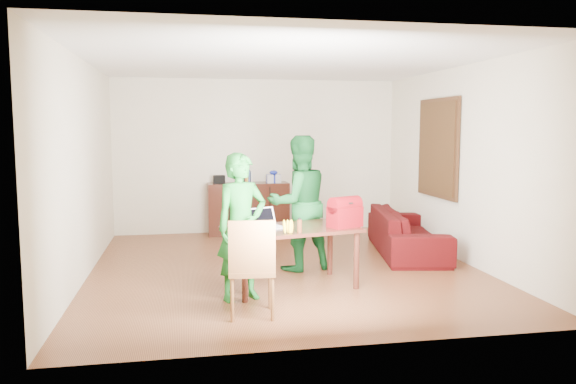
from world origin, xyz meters
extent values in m
cube|color=#482112|center=(0.00, 0.00, -0.05)|extent=(5.00, 5.50, 0.10)
cube|color=white|center=(0.00, 0.00, 2.75)|extent=(5.00, 5.50, 0.10)
cube|color=beige|center=(0.00, 2.80, 1.35)|extent=(5.00, 0.10, 2.70)
cube|color=beige|center=(0.00, -2.80, 1.35)|extent=(5.00, 0.10, 2.70)
cube|color=beige|center=(-2.55, 0.00, 1.35)|extent=(0.10, 5.50, 2.70)
cube|color=beige|center=(2.55, 0.00, 1.35)|extent=(0.10, 5.50, 2.70)
cube|color=#3F2614|center=(2.46, 0.70, 1.55)|extent=(0.04, 1.28, 1.48)
cube|color=#472815|center=(2.43, 0.70, 1.55)|extent=(0.01, 1.18, 1.36)
cube|color=black|center=(-0.20, 2.51, 0.45)|extent=(1.40, 0.45, 0.90)
cube|color=black|center=(-0.70, 2.51, 0.97)|extent=(0.20, 0.14, 0.14)
cube|color=silver|center=(0.25, 2.51, 0.97)|extent=(0.24, 0.22, 0.14)
ellipsoid|color=#1927A5|center=(0.25, 2.51, 1.08)|extent=(0.14, 0.14, 0.07)
cube|color=black|center=(-0.08, -0.90, 0.69)|extent=(1.65, 1.13, 0.04)
cylinder|color=black|center=(-0.67, -1.37, 0.33)|extent=(0.07, 0.07, 0.67)
cylinder|color=black|center=(0.65, -1.10, 0.33)|extent=(0.07, 0.07, 0.67)
cylinder|color=black|center=(-0.81, -0.70, 0.33)|extent=(0.07, 0.07, 0.67)
cylinder|color=black|center=(0.51, -0.43, 0.33)|extent=(0.07, 0.07, 0.67)
cube|color=brown|center=(-0.65, -1.81, 0.46)|extent=(0.48, 0.46, 0.05)
cube|color=brown|center=(-0.67, -2.00, 0.73)|extent=(0.45, 0.07, 0.51)
imported|color=#16651F|center=(-0.69, -1.27, 0.79)|extent=(0.68, 0.56, 1.59)
imported|color=#135622|center=(0.17, -0.09, 0.88)|extent=(0.99, 0.85, 1.75)
cube|color=white|center=(-0.33, -0.91, 0.71)|extent=(0.39, 0.34, 0.02)
cube|color=black|center=(-0.33, -0.91, 0.83)|extent=(0.33, 0.21, 0.21)
cylinder|color=#542813|center=(-0.05, -1.21, 0.79)|extent=(0.07, 0.07, 0.16)
cube|color=maroon|center=(0.54, -0.98, 0.84)|extent=(0.43, 0.35, 0.28)
imported|color=#3B0B07|center=(1.95, 0.57, 0.32)|extent=(1.24, 2.30, 0.64)
camera|label=1|loc=(-1.27, -7.18, 1.84)|focal=35.00mm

